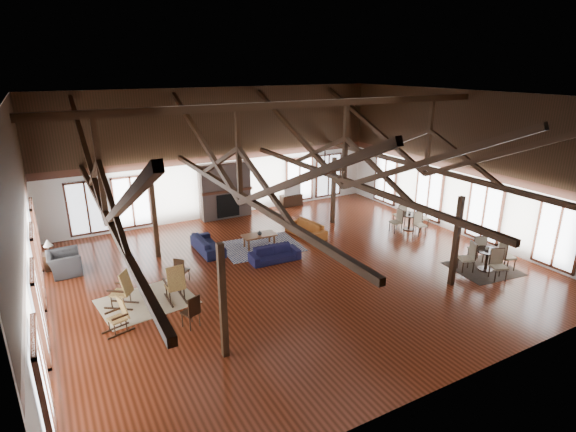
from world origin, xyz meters
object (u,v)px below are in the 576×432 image
sofa_navy_left (208,244)px  cafe_table_far (409,219)px  coffee_table (259,236)px  cafe_table_near (487,256)px  sofa_navy_front (275,254)px  tv_console (291,200)px  armchair (64,263)px  sofa_orange (306,229)px

sofa_navy_left → cafe_table_far: cafe_table_far is taller
coffee_table → cafe_table_near: bearing=-41.3°
sofa_navy_front → tv_console: size_ratio=1.63×
sofa_navy_front → armchair: 7.39m
cafe_table_near → cafe_table_far: 4.45m
sofa_navy_front → sofa_orange: sofa_orange is taller
sofa_orange → coffee_table: size_ratio=1.47×
sofa_navy_left → cafe_table_near: cafe_table_near is taller
armchair → coffee_table: bearing=-99.2°
coffee_table → cafe_table_far: (6.64, -1.44, 0.05)m
sofa_navy_front → cafe_table_far: bearing=3.8°
coffee_table → cafe_table_far: cafe_table_far is taller
sofa_navy_left → coffee_table: size_ratio=1.48×
coffee_table → tv_console: bearing=50.2°
sofa_orange → tv_console: sofa_orange is taller
sofa_navy_front → cafe_table_near: bearing=-31.8°
sofa_navy_left → armchair: size_ratio=1.68×
coffee_table → armchair: bearing=173.8°
sofa_navy_left → tv_console: size_ratio=1.75×
sofa_navy_left → armchair: armchair is taller
sofa_navy_front → coffee_table: sofa_navy_front is taller
coffee_table → tv_console: tv_console is taller
sofa_orange → cafe_table_far: size_ratio=1.03×
sofa_orange → tv_console: bearing=150.7°
sofa_navy_front → coffee_table: size_ratio=1.38×
sofa_orange → coffee_table: sofa_orange is taller
cafe_table_near → cafe_table_far: bearing=83.5°
sofa_navy_front → sofa_navy_left: 2.79m
armchair → tv_console: bearing=-74.4°
sofa_navy_left → armchair: bearing=83.5°
sofa_navy_left → cafe_table_far: size_ratio=1.04×
sofa_orange → armchair: (-9.28, 0.91, 0.10)m
tv_console → sofa_orange: bearing=-111.0°
tv_console → cafe_table_far: bearing=-63.5°
cafe_table_near → cafe_table_far: (0.50, 4.42, -0.03)m
sofa_navy_left → armchair: (-5.04, 0.54, 0.09)m
cafe_table_near → sofa_navy_left: bearing=141.8°
sofa_navy_front → sofa_navy_left: (-1.88, 2.06, 0.02)m
cafe_table_near → tv_console: size_ratio=1.78×
armchair → sofa_navy_front: bearing=-111.2°
cafe_table_near → cafe_table_far: cafe_table_near is taller
cafe_table_near → cafe_table_far: size_ratio=1.06×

